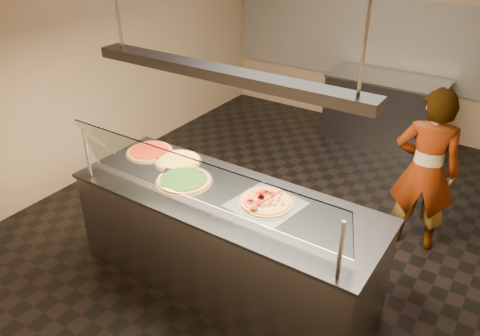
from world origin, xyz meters
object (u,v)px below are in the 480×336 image
Objects in this scene: half_pizza_pepperoni at (256,197)px; heat_lamp_housing at (223,74)px; half_pizza_sausage at (277,205)px; sneeze_guard at (197,182)px; perforated_tray at (266,204)px; prep_table at (383,109)px; pizza_cheese at (178,160)px; pizza_tomato at (150,151)px; pizza_spatula at (169,166)px; pizza_spinach at (184,180)px; serving_counter at (226,240)px; worker at (425,171)px.

half_pizza_pepperoni is 0.19× the size of heat_lamp_housing.
sneeze_guard is at bearing -136.94° from half_pizza_sausage.
perforated_tray is 3.68m from prep_table.
half_pizza_pepperoni is at bearing -179.07° from half_pizza_sausage.
half_pizza_pepperoni is 0.96m from pizza_cheese.
perforated_tray is 1.27× the size of pizza_tomato.
prep_table is (-0.22, 3.64, -0.47)m from perforated_tray.
pizza_cheese is at bearing 170.53° from half_pizza_pepperoni.
pizza_tomato reaches higher than prep_table.
half_pizza_pepperoni is 0.28× the size of prep_table.
pizza_spatula is at bearing -22.03° from pizza_tomato.
pizza_cheese is at bearing -103.25° from prep_table.
prep_table is at bearing 76.75° from pizza_cheese.
pizza_cheese is 0.27× the size of prep_table.
pizza_spatula is (-0.25, 0.08, 0.01)m from pizza_spinach.
pizza_cheese is 1.84× the size of pizza_spatula.
pizza_spinach reaches higher than serving_counter.
pizza_cheese is at bearing 22.60° from worker.
worker is (1.64, 1.53, -0.12)m from pizza_spinach.
sneeze_guard is 0.55m from half_pizza_pepperoni.
half_pizza_pepperoni is 0.67m from pizza_spinach.
perforated_tray is 1.16× the size of pizza_spinach.
prep_table is (0.55, 3.73, -0.48)m from pizza_spinach.
heat_lamp_housing is at bearing 1.78° from pizza_spinach.
prep_table is at bearing 93.47° from perforated_tray.
pizza_spatula is 0.10× the size of heat_lamp_housing.
worker is (2.26, 1.29, -0.12)m from pizza_tomato.
sneeze_guard is 0.67m from half_pizza_sausage.
pizza_spinach is 0.21× the size of heat_lamp_housing.
pizza_cheese is at bearing 161.72° from heat_lamp_housing.
serving_counter is 0.83m from sneeze_guard.
pizza_tomato is (-1.04, 0.22, 0.48)m from serving_counter.
perforated_tray is at bearing 47.54° from worker.
pizza_spatula is (-0.67, 0.07, 0.49)m from serving_counter.
sneeze_guard is at bearing -90.00° from heat_lamp_housing.
half_pizza_pepperoni is 0.19m from half_pizza_sausage.
perforated_tray is at bearing -86.53° from prep_table.
half_pizza_pepperoni is 1.02m from heat_lamp_housing.
half_pizza_pepperoni is 1.74m from worker.
perforated_tray is 0.10m from half_pizza_sausage.
half_pizza_sausage is (0.10, 0.00, 0.02)m from perforated_tray.
worker is at bearing 33.91° from pizza_cheese.
prep_table is 0.69× the size of heat_lamp_housing.
heat_lamp_housing is (0.69, -0.23, 1.01)m from pizza_cheese.
pizza_cheese reaches higher than prep_table.
pizza_tomato is (-1.49, 0.15, -0.01)m from half_pizza_sausage.
half_pizza_pepperoni is at bearing 7.16° from pizza_spinach.
worker reaches higher than half_pizza_pepperoni.
pizza_spinach is (-0.67, -0.08, -0.02)m from half_pizza_pepperoni.
serving_counter is 1.16m from pizza_tomato.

